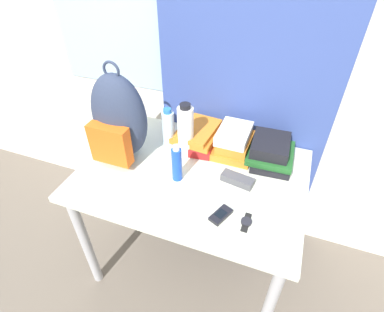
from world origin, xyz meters
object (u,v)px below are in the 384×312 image
object	(u,v)px
sunglasses_case	(237,180)
wristwatch	(246,222)
backpack	(119,120)
book_stack_right	(271,151)
water_bottle	(168,130)
sunscreen_bottle	(177,164)
cell_phone	(221,215)
sports_bottle	(186,131)
book_stack_left	(199,135)
book_stack_center	(234,142)

from	to	relation	value
sunglasses_case	wristwatch	size ratio (longest dim) A/B	1.59
sunglasses_case	wristwatch	distance (m)	0.23
backpack	sunglasses_case	size ratio (longest dim) A/B	3.13
book_stack_right	water_bottle	xyz separation A→B (m)	(-0.51, -0.09, 0.06)
book_stack_right	wristwatch	xyz separation A→B (m)	(-0.02, -0.43, -0.05)
sunscreen_bottle	cell_phone	world-z (taller)	sunscreen_bottle
book_stack_right	sunglasses_case	bearing A→B (deg)	-117.23
sunscreen_bottle	wristwatch	world-z (taller)	sunscreen_bottle
sports_bottle	cell_phone	size ratio (longest dim) A/B	2.54
backpack	sunscreen_bottle	size ratio (longest dim) A/B	2.57
cell_phone	sunglasses_case	distance (m)	0.22
water_bottle	sunscreen_bottle	size ratio (longest dim) A/B	1.23
sunglasses_case	wristwatch	world-z (taller)	sunglasses_case
book_stack_left	wristwatch	distance (m)	0.56
cell_phone	wristwatch	xyz separation A→B (m)	(0.11, 0.00, -0.00)
sports_bottle	book_stack_left	bearing A→B (deg)	69.72
book_stack_left	book_stack_center	xyz separation A→B (m)	(0.19, -0.01, 0.01)
backpack	sports_bottle	xyz separation A→B (m)	(0.29, 0.12, -0.07)
cell_phone	book_stack_left	bearing A→B (deg)	119.53
book_stack_right	sunscreen_bottle	xyz separation A→B (m)	(-0.38, -0.29, 0.04)
book_stack_right	book_stack_center	bearing A→B (deg)	-178.63
backpack	water_bottle	size ratio (longest dim) A/B	2.09
sunscreen_bottle	sports_bottle	bearing A→B (deg)	99.47
water_bottle	sports_bottle	distance (m)	0.10
book_stack_left	sunglasses_case	bearing A→B (deg)	-39.96
sports_bottle	sunglasses_case	bearing A→B (deg)	-21.76
water_bottle	sunglasses_case	distance (m)	0.43
sunscreen_bottle	wristwatch	distance (m)	0.40
book_stack_center	water_bottle	bearing A→B (deg)	-166.12
book_stack_right	backpack	bearing A→B (deg)	-162.90
water_bottle	book_stack_center	bearing A→B (deg)	13.88
book_stack_left	book_stack_right	bearing A→B (deg)	-0.54
book_stack_left	water_bottle	bearing A→B (deg)	-146.89
backpack	book_stack_left	size ratio (longest dim) A/B	1.74
sunglasses_case	cell_phone	bearing A→B (deg)	-94.07
water_bottle	cell_phone	size ratio (longest dim) A/B	2.08
book_stack_left	book_stack_center	bearing A→B (deg)	-2.41
book_stack_right	cell_phone	xyz separation A→B (m)	(-0.13, -0.44, -0.05)
book_stack_center	water_bottle	world-z (taller)	water_bottle
book_stack_right	water_bottle	size ratio (longest dim) A/B	1.22
backpack	book_stack_center	distance (m)	0.58
book_stack_left	wristwatch	xyz separation A→B (m)	(0.35, -0.44, -0.05)
book_stack_center	cell_phone	distance (m)	0.44
book_stack_left	water_bottle	distance (m)	0.17
backpack	cell_phone	world-z (taller)	backpack
sports_bottle	sunglasses_case	xyz separation A→B (m)	(0.30, -0.12, -0.12)
book_stack_left	cell_phone	world-z (taller)	book_stack_left
water_bottle	backpack	bearing A→B (deg)	-145.67
book_stack_left	cell_phone	bearing A→B (deg)	-60.47
water_bottle	sunglasses_case	xyz separation A→B (m)	(0.40, -0.13, -0.09)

